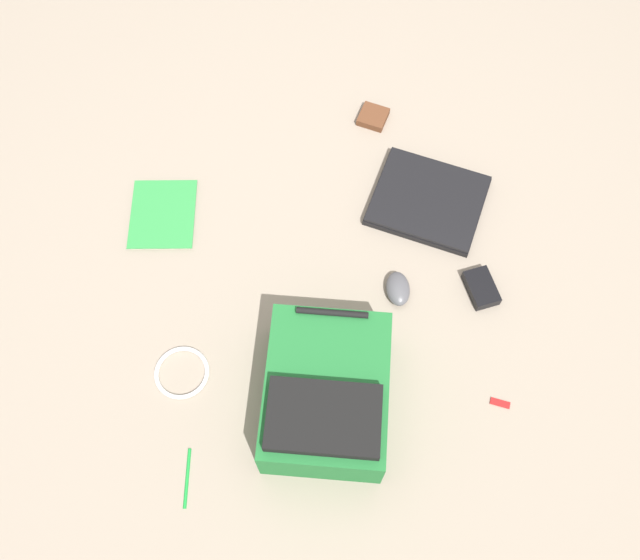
{
  "coord_description": "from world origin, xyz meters",
  "views": [
    {
      "loc": [
        0.08,
        -0.87,
        1.82
      ],
      "look_at": [
        0.03,
        -0.02,
        0.02
      ],
      "focal_mm": 39.62,
      "sensor_mm": 36.0,
      "label": 1
    }
  ],
  "objects_px": {
    "cable_coil": "(182,372)",
    "pen_black": "(187,478)",
    "power_brick": "(481,288)",
    "computer_mouse": "(398,289)",
    "backpack": "(326,395)",
    "book_red": "(163,214)",
    "earbud_pouch": "(373,117)",
    "usb_stick": "(500,403)",
    "laptop": "(428,200)"
  },
  "relations": [
    {
      "from": "cable_coil",
      "to": "pen_black",
      "type": "height_order",
      "value": "cable_coil"
    },
    {
      "from": "cable_coil",
      "to": "power_brick",
      "type": "height_order",
      "value": "power_brick"
    },
    {
      "from": "cable_coil",
      "to": "computer_mouse",
      "type": "bearing_deg",
      "value": 24.97
    },
    {
      "from": "backpack",
      "to": "computer_mouse",
      "type": "bearing_deg",
      "value": 60.88
    },
    {
      "from": "book_red",
      "to": "earbud_pouch",
      "type": "distance_m",
      "value": 0.73
    },
    {
      "from": "computer_mouse",
      "to": "cable_coil",
      "type": "xyz_separation_m",
      "value": [
        -0.58,
        -0.27,
        -0.01
      ]
    },
    {
      "from": "earbud_pouch",
      "to": "pen_black",
      "type": "bearing_deg",
      "value": -111.39
    },
    {
      "from": "computer_mouse",
      "to": "earbud_pouch",
      "type": "relative_size",
      "value": 1.23
    },
    {
      "from": "cable_coil",
      "to": "book_red",
      "type": "bearing_deg",
      "value": 103.98
    },
    {
      "from": "usb_stick",
      "to": "power_brick",
      "type": "bearing_deg",
      "value": 96.49
    },
    {
      "from": "pen_black",
      "to": "usb_stick",
      "type": "xyz_separation_m",
      "value": [
        0.8,
        0.23,
        -0.0
      ]
    },
    {
      "from": "backpack",
      "to": "earbud_pouch",
      "type": "height_order",
      "value": "backpack"
    },
    {
      "from": "pen_black",
      "to": "cable_coil",
      "type": "bearing_deg",
      "value": 100.19
    },
    {
      "from": "laptop",
      "to": "backpack",
      "type": "bearing_deg",
      "value": -113.6
    },
    {
      "from": "book_red",
      "to": "power_brick",
      "type": "relative_size",
      "value": 2.15
    },
    {
      "from": "laptop",
      "to": "computer_mouse",
      "type": "height_order",
      "value": "computer_mouse"
    },
    {
      "from": "pen_black",
      "to": "usb_stick",
      "type": "distance_m",
      "value": 0.83
    },
    {
      "from": "book_red",
      "to": "earbud_pouch",
      "type": "relative_size",
      "value": 2.89
    },
    {
      "from": "usb_stick",
      "to": "computer_mouse",
      "type": "bearing_deg",
      "value": 131.2
    },
    {
      "from": "book_red",
      "to": "pen_black",
      "type": "relative_size",
      "value": 1.66
    },
    {
      "from": "computer_mouse",
      "to": "earbud_pouch",
      "type": "height_order",
      "value": "computer_mouse"
    },
    {
      "from": "backpack",
      "to": "earbud_pouch",
      "type": "distance_m",
      "value": 0.95
    },
    {
      "from": "cable_coil",
      "to": "usb_stick",
      "type": "xyz_separation_m",
      "value": [
        0.85,
        -0.04,
        -0.0
      ]
    },
    {
      "from": "power_brick",
      "to": "pen_black",
      "type": "relative_size",
      "value": 0.77
    },
    {
      "from": "pen_black",
      "to": "laptop",
      "type": "bearing_deg",
      "value": 53.68
    },
    {
      "from": "backpack",
      "to": "usb_stick",
      "type": "height_order",
      "value": "backpack"
    },
    {
      "from": "book_red",
      "to": "laptop",
      "type": "bearing_deg",
      "value": 5.89
    },
    {
      "from": "computer_mouse",
      "to": "pen_black",
      "type": "bearing_deg",
      "value": -140.65
    },
    {
      "from": "backpack",
      "to": "earbud_pouch",
      "type": "relative_size",
      "value": 4.78
    },
    {
      "from": "backpack",
      "to": "power_brick",
      "type": "relative_size",
      "value": 3.56
    },
    {
      "from": "book_red",
      "to": "power_brick",
      "type": "xyz_separation_m",
      "value": [
        0.93,
        -0.2,
        0.01
      ]
    },
    {
      "from": "backpack",
      "to": "cable_coil",
      "type": "xyz_separation_m",
      "value": [
        -0.39,
        0.07,
        -0.09
      ]
    },
    {
      "from": "laptop",
      "to": "earbud_pouch",
      "type": "bearing_deg",
      "value": 118.96
    },
    {
      "from": "laptop",
      "to": "earbud_pouch",
      "type": "xyz_separation_m",
      "value": [
        -0.17,
        0.31,
        -0.0
      ]
    },
    {
      "from": "backpack",
      "to": "power_brick",
      "type": "bearing_deg",
      "value": 39.82
    },
    {
      "from": "backpack",
      "to": "usb_stick",
      "type": "distance_m",
      "value": 0.47
    },
    {
      "from": "backpack",
      "to": "computer_mouse",
      "type": "height_order",
      "value": "backpack"
    },
    {
      "from": "power_brick",
      "to": "backpack",
      "type": "bearing_deg",
      "value": -140.18
    },
    {
      "from": "computer_mouse",
      "to": "pen_black",
      "type": "distance_m",
      "value": 0.76
    },
    {
      "from": "laptop",
      "to": "computer_mouse",
      "type": "distance_m",
      "value": 0.31
    },
    {
      "from": "computer_mouse",
      "to": "cable_coil",
      "type": "bearing_deg",
      "value": -161.46
    },
    {
      "from": "cable_coil",
      "to": "earbud_pouch",
      "type": "relative_size",
      "value": 1.74
    },
    {
      "from": "computer_mouse",
      "to": "usb_stick",
      "type": "bearing_deg",
      "value": -55.24
    },
    {
      "from": "power_brick",
      "to": "pen_black",
      "type": "bearing_deg",
      "value": -143.79
    },
    {
      "from": "backpack",
      "to": "computer_mouse",
      "type": "distance_m",
      "value": 0.39
    },
    {
      "from": "pen_black",
      "to": "power_brick",
      "type": "bearing_deg",
      "value": 36.21
    },
    {
      "from": "backpack",
      "to": "cable_coil",
      "type": "bearing_deg",
      "value": 170.25
    },
    {
      "from": "backpack",
      "to": "power_brick",
      "type": "xyz_separation_m",
      "value": [
        0.42,
        0.35,
        -0.08
      ]
    },
    {
      "from": "earbud_pouch",
      "to": "cable_coil",
      "type": "bearing_deg",
      "value": -119.74
    },
    {
      "from": "cable_coil",
      "to": "usb_stick",
      "type": "bearing_deg",
      "value": -2.78
    }
  ]
}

